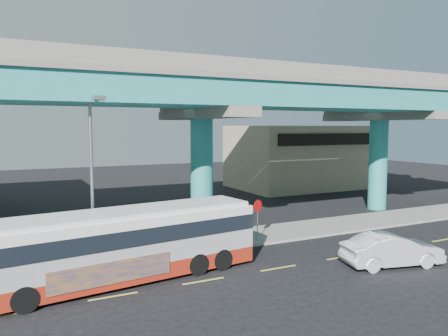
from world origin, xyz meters
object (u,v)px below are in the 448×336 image
transit_bus (125,242)px  sedan (392,250)px  street_lamp (93,157)px  stop_sign (258,211)px

transit_bus → sedan: size_ratio=2.44×
sedan → street_lamp: bearing=79.2°
transit_bus → stop_sign: 9.07m
sedan → stop_sign: (-3.69, 6.70, 1.09)m
sedan → stop_sign: stop_sign is taller
transit_bus → street_lamp: 4.37m
sedan → street_lamp: (-13.16, 5.94, 4.65)m
transit_bus → stop_sign: size_ratio=5.18×
transit_bus → sedan: (12.29, -3.81, -0.94)m
transit_bus → street_lamp: (-0.87, 2.13, 3.71)m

